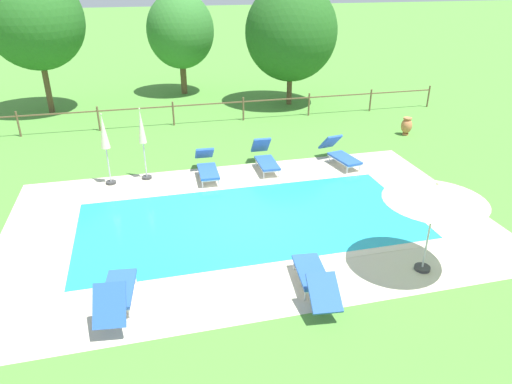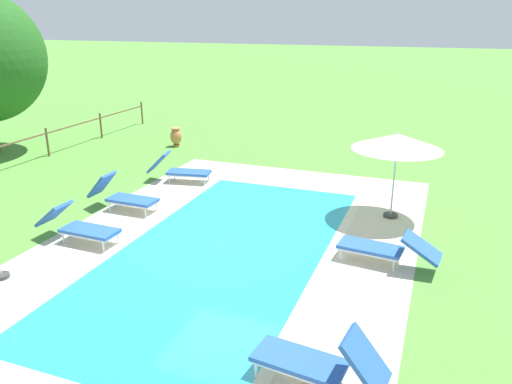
{
  "view_description": "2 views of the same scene",
  "coord_description": "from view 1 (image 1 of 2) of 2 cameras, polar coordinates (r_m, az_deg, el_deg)",
  "views": [
    {
      "loc": [
        -2.57,
        -10.93,
        6.26
      ],
      "look_at": [
        0.29,
        0.5,
        0.6
      ],
      "focal_mm": 32.9,
      "sensor_mm": 36.0,
      "label": 1
    },
    {
      "loc": [
        -9.13,
        -4.18,
        4.86
      ],
      "look_at": [
        1.59,
        -0.18,
        0.86
      ],
      "focal_mm": 35.51,
      "sensor_mm": 36.0,
      "label": 2
    }
  ],
  "objects": [
    {
      "name": "ground_plane",
      "position": [
        12.86,
        -0.73,
        -3.49
      ],
      "size": [
        160.0,
        160.0,
        0.0
      ],
      "primitive_type": "plane",
      "color": "#518E38"
    },
    {
      "name": "pool_deck_paving",
      "position": [
        12.85,
        -0.73,
        -3.47
      ],
      "size": [
        12.94,
        8.01,
        0.01
      ],
      "primitive_type": "cube",
      "color": "beige",
      "rests_on": "ground"
    },
    {
      "name": "swimming_pool_water",
      "position": [
        12.85,
        -0.73,
        -3.47
      ],
      "size": [
        9.16,
        4.23,
        0.01
      ],
      "primitive_type": "cube",
      "color": "#23A8C1",
      "rests_on": "ground"
    },
    {
      "name": "pool_coping_rim",
      "position": [
        12.85,
        -0.73,
        -3.45
      ],
      "size": [
        9.64,
        4.71,
        0.01
      ],
      "color": "beige",
      "rests_on": "ground"
    },
    {
      "name": "sun_lounger_north_near_steps",
      "position": [
        16.67,
        10.21,
        4.6
      ],
      "size": [
        0.94,
        2.0,
        0.93
      ],
      "color": "#2856A8",
      "rests_on": "ground"
    },
    {
      "name": "sun_lounger_north_mid",
      "position": [
        9.94,
        -16.62,
        -11.78
      ],
      "size": [
        0.83,
        1.93,
        0.98
      ],
      "color": "#2856A8",
      "rests_on": "ground"
    },
    {
      "name": "sun_lounger_north_far",
      "position": [
        15.46,
        -5.97,
        3.13
      ],
      "size": [
        0.66,
        2.0,
        0.87
      ],
      "color": "#2856A8",
      "rests_on": "ground"
    },
    {
      "name": "sun_lounger_north_end",
      "position": [
        10.1,
        7.14,
        -10.3
      ],
      "size": [
        0.82,
        2.1,
        0.76
      ],
      "color": "#2856A8",
      "rests_on": "ground"
    },
    {
      "name": "sun_lounger_south_near_corner",
      "position": [
        16.03,
        1.14,
        4.16
      ],
      "size": [
        0.63,
        1.89,
        0.97
      ],
      "color": "#2856A8",
      "rests_on": "ground"
    },
    {
      "name": "patio_umbrella_open_foreground",
      "position": [
        10.61,
        21.06,
        -0.07
      ],
      "size": [
        2.21,
        2.21,
        2.2
      ],
      "color": "#383838",
      "rests_on": "ground"
    },
    {
      "name": "patio_umbrella_closed_row_west",
      "position": [
        15.17,
        -17.96,
        6.38
      ],
      "size": [
        0.32,
        0.32,
        2.32
      ],
      "color": "#383838",
      "rests_on": "ground"
    },
    {
      "name": "patio_umbrella_closed_row_mid_west",
      "position": [
        15.25,
        -13.69,
        6.97
      ],
      "size": [
        0.32,
        0.32,
        2.37
      ],
      "color": "#383838",
      "rests_on": "ground"
    },
    {
      "name": "terracotta_urn_near_fence",
      "position": [
        20.39,
        17.84,
        7.69
      ],
      "size": [
        0.45,
        0.45,
        0.73
      ],
      "color": "#C67547",
      "rests_on": "ground"
    },
    {
      "name": "perimeter_fence",
      "position": [
        21.06,
        -5.77,
        10.18
      ],
      "size": [
        21.91,
        0.08,
        1.05
      ],
      "color": "brown",
      "rests_on": "ground"
    },
    {
      "name": "tree_far_west",
      "position": [
        24.09,
        -25.32,
        18.32
      ],
      "size": [
        4.26,
        4.26,
        6.3
      ],
      "color": "brown",
      "rests_on": "ground"
    },
    {
      "name": "tree_west_mid",
      "position": [
        23.62,
        4.29,
        18.8
      ],
      "size": [
        4.39,
        4.39,
        5.77
      ],
      "color": "brown",
      "rests_on": "ground"
    },
    {
      "name": "tree_centre",
      "position": [
        26.07,
        -9.17,
        18.79
      ],
      "size": [
        3.48,
        3.48,
        5.23
      ],
      "color": "brown",
      "rests_on": "ground"
    }
  ]
}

